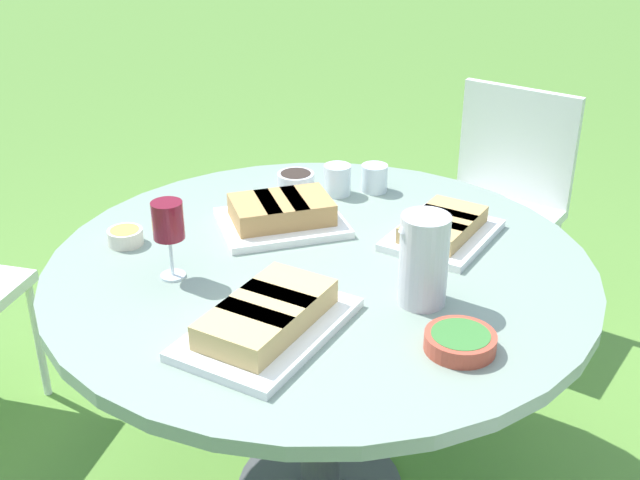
# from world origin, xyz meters

# --- Properties ---
(dining_table) EXTENTS (1.35, 1.35, 0.75)m
(dining_table) POSITION_xyz_m (0.00, 0.00, 0.65)
(dining_table) COLOR #4C4C51
(dining_table) RESTS_ON ground_plane
(chair_near_right) EXTENTS (0.60, 0.61, 0.89)m
(chair_near_right) POSITION_xyz_m (-0.91, -0.71, 0.52)
(chair_near_right) COLOR white
(chair_near_right) RESTS_ON ground_plane
(water_pitcher) EXTENTS (0.12, 0.11, 0.21)m
(water_pitcher) POSITION_xyz_m (-0.16, 0.25, 0.85)
(water_pitcher) COLOR silver
(water_pitcher) RESTS_ON dining_table
(wine_glass) EXTENTS (0.07, 0.07, 0.19)m
(wine_glass) POSITION_xyz_m (0.36, -0.03, 0.89)
(wine_glass) COLOR silver
(wine_glass) RESTS_ON dining_table
(platter_bread_main) EXTENTS (0.33, 0.26, 0.08)m
(platter_bread_main) POSITION_xyz_m (0.04, -0.22, 0.78)
(platter_bread_main) COLOR white
(platter_bread_main) RESTS_ON dining_table
(platter_charcuterie) EXTENTS (0.46, 0.45, 0.08)m
(platter_charcuterie) POSITION_xyz_m (0.20, 0.27, 0.78)
(platter_charcuterie) COLOR white
(platter_charcuterie) RESTS_ON dining_table
(platter_sandwich_side) EXTENTS (0.39, 0.38, 0.06)m
(platter_sandwich_side) POSITION_xyz_m (-0.34, -0.03, 0.77)
(platter_sandwich_side) COLOR white
(platter_sandwich_side) RESTS_ON dining_table
(bowl_fries) EXTENTS (0.09, 0.09, 0.04)m
(bowl_fries) POSITION_xyz_m (0.45, -0.24, 0.77)
(bowl_fries) COLOR beige
(bowl_fries) RESTS_ON dining_table
(bowl_salad) EXTENTS (0.15, 0.15, 0.04)m
(bowl_salad) POSITION_xyz_m (-0.16, 0.45, 0.77)
(bowl_salad) COLOR #B74733
(bowl_salad) RESTS_ON dining_table
(bowl_olives) EXTENTS (0.11, 0.11, 0.04)m
(bowl_olives) POSITION_xyz_m (-0.07, -0.48, 0.77)
(bowl_olives) COLOR silver
(bowl_olives) RESTS_ON dining_table
(cup_water_near) EXTENTS (0.08, 0.08, 0.09)m
(cup_water_near) POSITION_xyz_m (-0.17, -0.39, 0.79)
(cup_water_near) COLOR silver
(cup_water_near) RESTS_ON dining_table
(cup_water_far) EXTENTS (0.08, 0.08, 0.08)m
(cup_water_far) POSITION_xyz_m (-0.29, -0.38, 0.79)
(cup_water_far) COLOR silver
(cup_water_far) RESTS_ON dining_table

